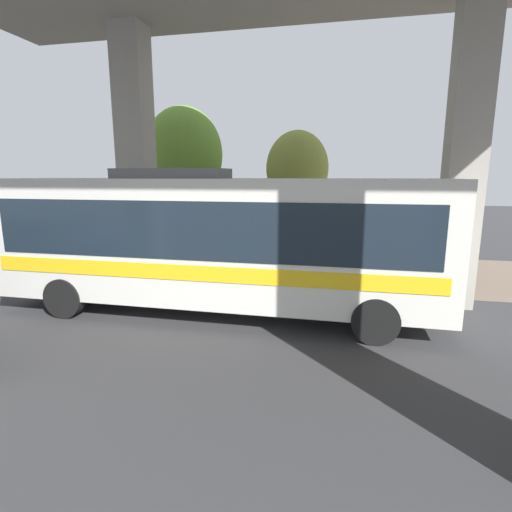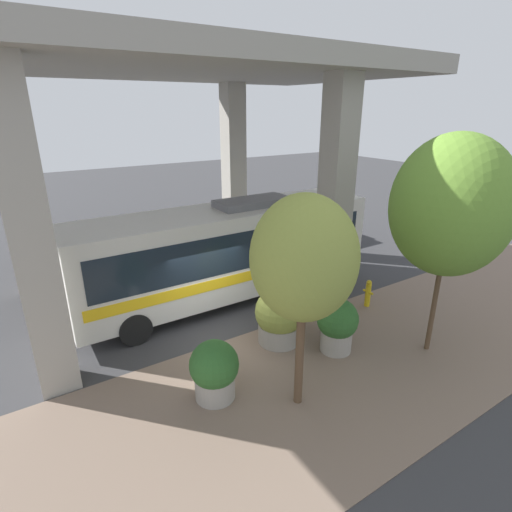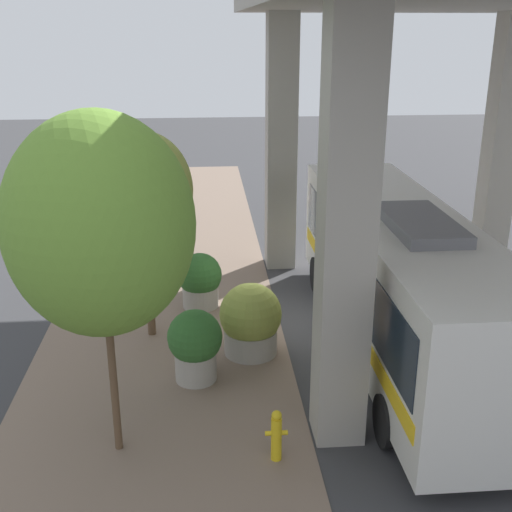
# 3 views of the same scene
# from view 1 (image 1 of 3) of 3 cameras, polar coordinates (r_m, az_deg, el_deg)

# --- Properties ---
(ground_plane) EXTENTS (80.00, 80.00, 0.00)m
(ground_plane) POSITION_cam_1_polar(r_m,az_deg,el_deg) (12.54, 4.42, -4.71)
(ground_plane) COLOR #38383A
(ground_plane) RESTS_ON ground
(sidewalk_strip) EXTENTS (6.00, 40.00, 0.02)m
(sidewalk_strip) POSITION_cam_1_polar(r_m,az_deg,el_deg) (15.42, 6.00, -1.64)
(sidewalk_strip) COLOR #7A6656
(sidewalk_strip) RESTS_ON ground
(bus) EXTENTS (2.64, 11.00, 3.65)m
(bus) POSITION_cam_1_polar(r_m,az_deg,el_deg) (10.03, -5.84, 2.76)
(bus) COLOR silver
(bus) RESTS_ON ground
(fire_hydrant) EXTENTS (0.41, 0.19, 1.02)m
(fire_hydrant) POSITION_cam_1_polar(r_m,az_deg,el_deg) (14.77, -16.04, -0.60)
(fire_hydrant) COLOR gold
(fire_hydrant) RESTS_ON ground
(planter_front) EXTENTS (1.20, 1.20, 1.65)m
(planter_front) POSITION_cam_1_polar(r_m,az_deg,el_deg) (14.93, -3.61, 1.34)
(planter_front) COLOR #9E998E
(planter_front) RESTS_ON ground
(planter_middle) EXTENTS (1.20, 1.20, 1.55)m
(planter_middle) POSITION_cam_1_polar(r_m,az_deg,el_deg) (14.27, 11.49, 0.31)
(planter_middle) COLOR #9E998E
(planter_middle) RESTS_ON ground
(planter_back) EXTENTS (1.47, 1.47, 1.75)m
(planter_back) POSITION_cam_1_polar(r_m,az_deg,el_deg) (13.42, -0.55, 0.14)
(planter_back) COLOR #9E998E
(planter_back) RESTS_ON ground
(street_tree_near) EXTENTS (3.12, 3.12, 6.19)m
(street_tree_near) POSITION_cam_1_polar(r_m,az_deg,el_deg) (16.83, -10.28, 14.10)
(street_tree_near) COLOR brown
(street_tree_near) RESTS_ON ground
(street_tree_far) EXTENTS (2.32, 2.32, 5.13)m
(street_tree_far) POSITION_cam_1_polar(r_m,az_deg,el_deg) (15.35, 5.90, 12.26)
(street_tree_far) COLOR brown
(street_tree_far) RESTS_ON ground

